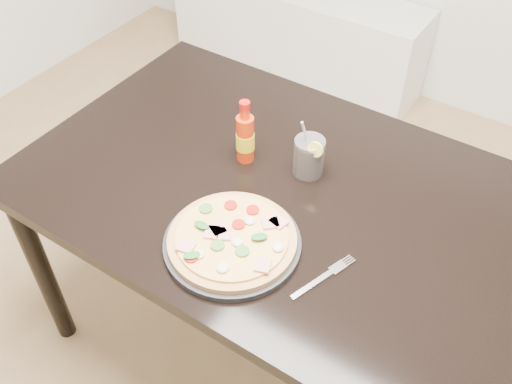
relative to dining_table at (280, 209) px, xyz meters
The scene contains 7 objects.
dining_table is the anchor object (origin of this frame).
plate 0.25m from the dining_table, 87.78° to the right, with size 0.33×0.33×0.02m, color black.
pizza 0.26m from the dining_table, 87.65° to the right, with size 0.31×0.31×0.03m.
hot_sauce_bottle 0.22m from the dining_table, 163.12° to the left, with size 0.06×0.06×0.19m.
cola_cup 0.17m from the dining_table, 72.70° to the left, with size 0.09×0.08×0.17m.
fork 0.32m from the dining_table, 39.29° to the right, with size 0.08×0.18×0.00m.
media_console 1.79m from the dining_table, 118.48° to the left, with size 1.40×0.34×0.50m, color white.
Camera 1 is at (0.57, -0.40, 1.81)m, focal length 40.00 mm.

